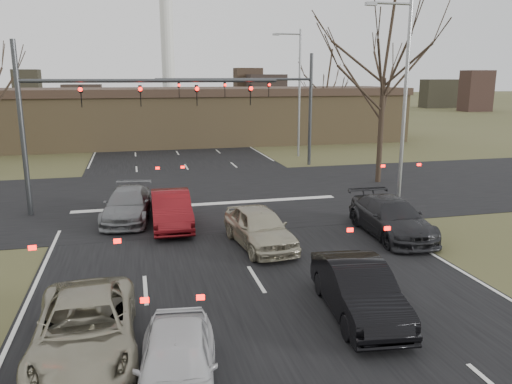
{
  "coord_description": "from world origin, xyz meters",
  "views": [
    {
      "loc": [
        -3.61,
        -11.59,
        6.4
      ],
      "look_at": [
        0.93,
        6.8,
        2.0
      ],
      "focal_mm": 35.0,
      "sensor_mm": 36.0,
      "label": 1
    }
  ],
  "objects_px": {
    "car_grey_ahead": "(128,205)",
    "car_red_ahead": "(171,209)",
    "car_white_sedan": "(177,364)",
    "car_black_hatch": "(358,290)",
    "building": "(191,115)",
    "car_silver_ahead": "(260,227)",
    "mast_arm_far": "(273,96)",
    "streetlight_right_far": "(297,87)",
    "mast_arm_near": "(96,106)",
    "streetlight_right_near": "(402,94)",
    "car_charcoal_sedan": "(391,218)",
    "car_silver_suv": "(85,328)"
  },
  "relations": [
    {
      "from": "mast_arm_near",
      "to": "mast_arm_far",
      "type": "distance_m",
      "value": 15.17
    },
    {
      "from": "streetlight_right_near",
      "to": "streetlight_right_far",
      "type": "relative_size",
      "value": 1.0
    },
    {
      "from": "car_red_ahead",
      "to": "car_silver_ahead",
      "type": "height_order",
      "value": "car_red_ahead"
    },
    {
      "from": "car_silver_suv",
      "to": "car_black_hatch",
      "type": "distance_m",
      "value": 7.06
    },
    {
      "from": "car_silver_suv",
      "to": "car_black_hatch",
      "type": "bearing_deg",
      "value": 2.08
    },
    {
      "from": "car_silver_suv",
      "to": "building",
      "type": "bearing_deg",
      "value": 78.86
    },
    {
      "from": "car_silver_suv",
      "to": "car_white_sedan",
      "type": "xyz_separation_m",
      "value": [
        1.93,
        -1.99,
        -0.01
      ]
    },
    {
      "from": "building",
      "to": "mast_arm_far",
      "type": "height_order",
      "value": "mast_arm_far"
    },
    {
      "from": "car_white_sedan",
      "to": "streetlight_right_near",
      "type": "bearing_deg",
      "value": 53.34
    },
    {
      "from": "streetlight_right_far",
      "to": "car_white_sedan",
      "type": "relative_size",
      "value": 2.47
    },
    {
      "from": "streetlight_right_near",
      "to": "car_silver_ahead",
      "type": "bearing_deg",
      "value": -153.94
    },
    {
      "from": "mast_arm_far",
      "to": "car_grey_ahead",
      "type": "xyz_separation_m",
      "value": [
        -10.18,
        -11.88,
        -4.3
      ]
    },
    {
      "from": "streetlight_right_near",
      "to": "car_red_ahead",
      "type": "bearing_deg",
      "value": -177.81
    },
    {
      "from": "building",
      "to": "car_red_ahead",
      "type": "bearing_deg",
      "value": -98.37
    },
    {
      "from": "mast_arm_far",
      "to": "car_black_hatch",
      "type": "distance_m",
      "value": 23.77
    },
    {
      "from": "car_charcoal_sedan",
      "to": "streetlight_right_near",
      "type": "bearing_deg",
      "value": 61.25
    },
    {
      "from": "mast_arm_far",
      "to": "car_red_ahead",
      "type": "xyz_separation_m",
      "value": [
        -8.36,
        -13.42,
        -4.25
      ]
    },
    {
      "from": "mast_arm_far",
      "to": "building",
      "type": "bearing_deg",
      "value": 105.58
    },
    {
      "from": "mast_arm_near",
      "to": "car_red_ahead",
      "type": "height_order",
      "value": "mast_arm_near"
    },
    {
      "from": "car_grey_ahead",
      "to": "streetlight_right_near",
      "type": "bearing_deg",
      "value": 2.82
    },
    {
      "from": "streetlight_right_far",
      "to": "car_silver_suv",
      "type": "xyz_separation_m",
      "value": [
        -14.26,
        -27.39,
        -4.89
      ]
    },
    {
      "from": "building",
      "to": "car_silver_ahead",
      "type": "height_order",
      "value": "building"
    },
    {
      "from": "streetlight_right_near",
      "to": "mast_arm_far",
      "type": "bearing_deg",
      "value": 101.47
    },
    {
      "from": "mast_arm_far",
      "to": "car_silver_suv",
      "type": "height_order",
      "value": "mast_arm_far"
    },
    {
      "from": "car_charcoal_sedan",
      "to": "car_grey_ahead",
      "type": "distance_m",
      "value": 11.6
    },
    {
      "from": "car_black_hatch",
      "to": "car_charcoal_sedan",
      "type": "relative_size",
      "value": 0.87
    },
    {
      "from": "mast_arm_near",
      "to": "car_white_sedan",
      "type": "relative_size",
      "value": 2.99
    },
    {
      "from": "car_red_ahead",
      "to": "mast_arm_near",
      "type": "bearing_deg",
      "value": 132.68
    },
    {
      "from": "mast_arm_far",
      "to": "car_charcoal_sedan",
      "type": "relative_size",
      "value": 2.13
    },
    {
      "from": "streetlight_right_far",
      "to": "car_grey_ahead",
      "type": "height_order",
      "value": "streetlight_right_far"
    },
    {
      "from": "building",
      "to": "car_black_hatch",
      "type": "xyz_separation_m",
      "value": [
        0.12,
        -38.02,
        -1.92
      ]
    },
    {
      "from": "mast_arm_near",
      "to": "car_red_ahead",
      "type": "bearing_deg",
      "value": -48.28
    },
    {
      "from": "streetlight_right_near",
      "to": "car_black_hatch",
      "type": "distance_m",
      "value": 12.99
    },
    {
      "from": "mast_arm_near",
      "to": "car_black_hatch",
      "type": "relative_size",
      "value": 2.67
    },
    {
      "from": "car_black_hatch",
      "to": "car_silver_ahead",
      "type": "distance_m",
      "value": 6.27
    },
    {
      "from": "mast_arm_far",
      "to": "car_charcoal_sedan",
      "type": "bearing_deg",
      "value": -88.93
    },
    {
      "from": "car_grey_ahead",
      "to": "car_red_ahead",
      "type": "bearing_deg",
      "value": -32.38
    },
    {
      "from": "building",
      "to": "streetlight_right_far",
      "type": "xyz_separation_m",
      "value": [
        7.32,
        -11.0,
        2.92
      ]
    },
    {
      "from": "streetlight_right_near",
      "to": "building",
      "type": "bearing_deg",
      "value": 103.69
    },
    {
      "from": "car_white_sedan",
      "to": "car_black_hatch",
      "type": "relative_size",
      "value": 0.89
    },
    {
      "from": "streetlight_right_far",
      "to": "car_silver_suv",
      "type": "height_order",
      "value": "streetlight_right_far"
    },
    {
      "from": "car_charcoal_sedan",
      "to": "car_grey_ahead",
      "type": "bearing_deg",
      "value": 157.28
    },
    {
      "from": "building",
      "to": "car_silver_ahead",
      "type": "bearing_deg",
      "value": -91.97
    },
    {
      "from": "car_red_ahead",
      "to": "car_silver_ahead",
      "type": "distance_m",
      "value": 4.63
    },
    {
      "from": "building",
      "to": "mast_arm_far",
      "type": "relative_size",
      "value": 3.81
    },
    {
      "from": "mast_arm_far",
      "to": "car_white_sedan",
      "type": "height_order",
      "value": "mast_arm_far"
    },
    {
      "from": "mast_arm_near",
      "to": "car_grey_ahead",
      "type": "bearing_deg",
      "value": -56.87
    },
    {
      "from": "car_grey_ahead",
      "to": "car_silver_ahead",
      "type": "xyz_separation_m",
      "value": [
        4.9,
        -4.99,
        0.05
      ]
    },
    {
      "from": "streetlight_right_far",
      "to": "car_silver_ahead",
      "type": "distance_m",
      "value": 23.02
    },
    {
      "from": "mast_arm_far",
      "to": "streetlight_right_far",
      "type": "bearing_deg",
      "value": 51.89
    }
  ]
}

